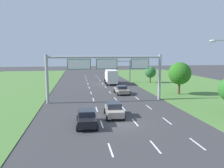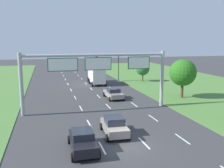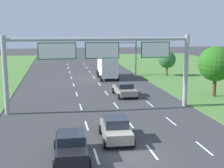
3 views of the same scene
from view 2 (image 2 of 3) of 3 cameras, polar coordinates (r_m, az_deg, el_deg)
ground_plane at (r=20.49m, az=2.66°, el=-13.85°), size 200.00×200.00×0.00m
lane_dashes_inner_left at (r=34.11m, az=-7.83°, el=-4.19°), size 0.14×68.40×0.01m
lane_dashes_inner_right at (r=34.69m, az=-2.08°, el=-3.86°), size 0.14×68.40×0.01m
lane_dashes_slip at (r=35.61m, az=3.43°, el=-3.51°), size 0.14×68.40×0.01m
car_near_red at (r=36.02m, az=0.33°, el=-2.15°), size 2.27×4.45×1.47m
car_lead_silver at (r=22.39m, az=0.54°, el=-9.50°), size 2.20×4.07×1.63m
car_mid_lane at (r=19.43m, az=-6.69°, el=-12.72°), size 2.11×4.30×1.57m
box_truck at (r=47.97m, az=-3.59°, el=2.10°), size 2.83×7.15×3.31m
sign_gantry at (r=29.20m, az=-3.41°, el=3.41°), size 17.24×0.44×7.00m
traffic_light_mast at (r=50.29m, az=-0.64°, el=4.89°), size 4.76×0.49×5.60m
roadside_tree_mid at (r=37.29m, az=15.89°, el=2.50°), size 3.86×3.86×5.64m
roadside_tree_far at (r=51.01m, az=7.05°, el=3.48°), size 2.70×2.70×3.98m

